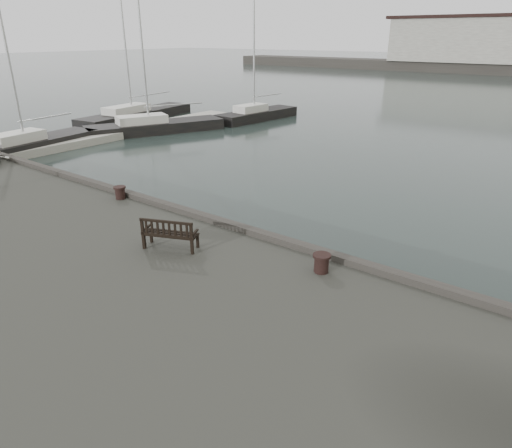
{
  "coord_description": "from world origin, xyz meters",
  "views": [
    {
      "loc": [
        8.43,
        -9.84,
        6.96
      ],
      "look_at": [
        1.35,
        -0.5,
        2.1
      ],
      "focal_mm": 32.0,
      "sensor_mm": 36.0,
      "label": 1
    }
  ],
  "objects_px": {
    "yacht_c": "(156,129)",
    "yacht_a": "(33,148)",
    "bollard_right": "(322,263)",
    "yacht_b": "(137,117)",
    "yacht_d": "(257,117)",
    "bench": "(170,239)",
    "bollard_left": "(120,193)"
  },
  "relations": [
    {
      "from": "yacht_c",
      "to": "yacht_a",
      "type": "bearing_deg",
      "value": -76.19
    },
    {
      "from": "bollard_right",
      "to": "yacht_a",
      "type": "bearing_deg",
      "value": 167.25
    },
    {
      "from": "bollard_right",
      "to": "yacht_a",
      "type": "distance_m",
      "value": 24.93
    },
    {
      "from": "yacht_a",
      "to": "yacht_b",
      "type": "height_order",
      "value": "yacht_b"
    },
    {
      "from": "bollard_right",
      "to": "yacht_b",
      "type": "height_order",
      "value": "yacht_b"
    },
    {
      "from": "yacht_d",
      "to": "bench",
      "type": "bearing_deg",
      "value": -51.9
    },
    {
      "from": "yacht_c",
      "to": "yacht_d",
      "type": "bearing_deg",
      "value": 97.35
    },
    {
      "from": "bollard_right",
      "to": "yacht_d",
      "type": "xyz_separation_m",
      "value": [
        -19.98,
        23.88,
        -1.56
      ]
    },
    {
      "from": "bollard_left",
      "to": "yacht_c",
      "type": "height_order",
      "value": "yacht_c"
    },
    {
      "from": "yacht_a",
      "to": "bollard_left",
      "type": "bearing_deg",
      "value": -25.43
    },
    {
      "from": "bollard_left",
      "to": "yacht_c",
      "type": "xyz_separation_m",
      "value": [
        -14.29,
        14.09,
        -1.54
      ]
    },
    {
      "from": "bollard_right",
      "to": "yacht_a",
      "type": "relative_size",
      "value": 0.04
    },
    {
      "from": "yacht_d",
      "to": "bollard_left",
      "type": "bearing_deg",
      "value": -58.13
    },
    {
      "from": "yacht_b",
      "to": "yacht_d",
      "type": "relative_size",
      "value": 1.44
    },
    {
      "from": "bench",
      "to": "yacht_c",
      "type": "relative_size",
      "value": 0.11
    },
    {
      "from": "bollard_right",
      "to": "yacht_c",
      "type": "height_order",
      "value": "yacht_c"
    },
    {
      "from": "bollard_left",
      "to": "yacht_c",
      "type": "distance_m",
      "value": 20.12
    },
    {
      "from": "yacht_d",
      "to": "bollard_right",
      "type": "bearing_deg",
      "value": -44.46
    },
    {
      "from": "bollard_right",
      "to": "yacht_c",
      "type": "xyz_separation_m",
      "value": [
        -22.71,
        14.53,
        -1.55
      ]
    },
    {
      "from": "yacht_d",
      "to": "yacht_a",
      "type": "bearing_deg",
      "value": -97.5
    },
    {
      "from": "yacht_a",
      "to": "yacht_b",
      "type": "bearing_deg",
      "value": 101.47
    },
    {
      "from": "yacht_a",
      "to": "yacht_c",
      "type": "xyz_separation_m",
      "value": [
        1.56,
        9.04,
        0.0
      ]
    },
    {
      "from": "bollard_right",
      "to": "bollard_left",
      "type": "bearing_deg",
      "value": 176.98
    },
    {
      "from": "bollard_right",
      "to": "yacht_c",
      "type": "bearing_deg",
      "value": 147.39
    },
    {
      "from": "bollard_left",
      "to": "yacht_d",
      "type": "height_order",
      "value": "yacht_d"
    },
    {
      "from": "yacht_b",
      "to": "yacht_c",
      "type": "bearing_deg",
      "value": -33.95
    },
    {
      "from": "yacht_a",
      "to": "yacht_d",
      "type": "relative_size",
      "value": 1.14
    },
    {
      "from": "yacht_c",
      "to": "bollard_left",
      "type": "bearing_deg",
      "value": -20.99
    },
    {
      "from": "yacht_d",
      "to": "yacht_c",
      "type": "bearing_deg",
      "value": -100.63
    },
    {
      "from": "bollard_left",
      "to": "bench",
      "type": "bearing_deg",
      "value": -21.4
    },
    {
      "from": "bollard_left",
      "to": "yacht_b",
      "type": "distance_m",
      "value": 26.25
    },
    {
      "from": "bollard_right",
      "to": "yacht_b",
      "type": "bearing_deg",
      "value": 148.54
    }
  ]
}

